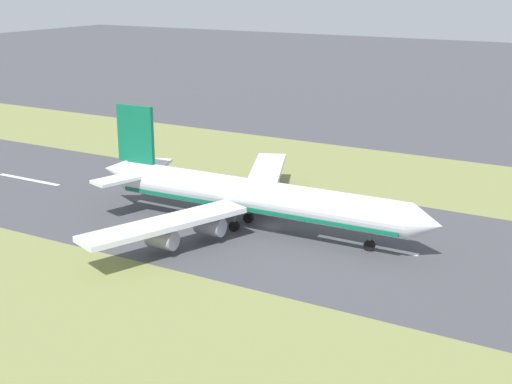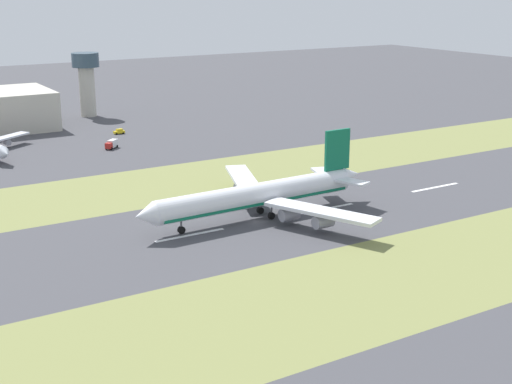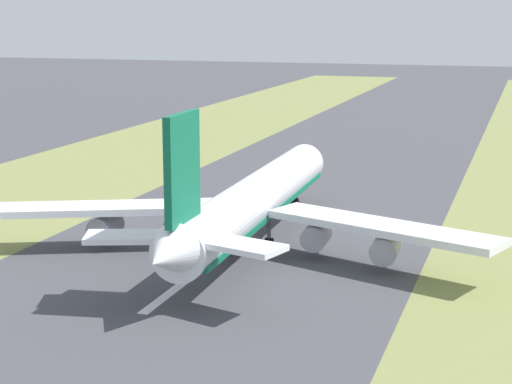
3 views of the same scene
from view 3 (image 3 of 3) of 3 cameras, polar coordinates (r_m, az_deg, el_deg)
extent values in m
plane|color=#424247|center=(114.91, -1.06, -3.18)|extent=(800.00, 800.00, 0.00)
cube|color=silver|center=(95.69, -5.28, -6.35)|extent=(1.20, 18.00, 0.01)
cube|color=silver|center=(132.01, 1.56, -1.20)|extent=(1.20, 18.00, 0.01)
cylinder|color=silver|center=(111.22, 0.00, -0.40)|extent=(7.56, 56.15, 6.00)
cone|color=silver|center=(140.22, 3.52, 2.14)|extent=(6.02, 5.16, 5.88)
cone|color=silver|center=(82.64, -6.09, -4.25)|extent=(5.27, 6.14, 5.10)
cube|color=#0F6647|center=(111.58, 0.00, -1.23)|extent=(7.20, 53.90, 0.70)
cube|color=silver|center=(111.08, -9.76, -1.07)|extent=(28.98, 17.11, 0.90)
cube|color=silver|center=(100.96, 8.41, -2.33)|extent=(29.27, 15.73, 0.90)
cylinder|color=#93939E|center=(111.15, -5.04, -2.23)|extent=(3.33, 4.89, 3.20)
cylinder|color=#93939E|center=(111.62, -10.01, -2.31)|extent=(3.33, 4.89, 3.20)
cylinder|color=#93939E|center=(106.07, 4.06, -2.90)|extent=(3.33, 4.89, 3.20)
cylinder|color=#93939E|center=(101.26, 8.63, -3.73)|extent=(3.33, 4.89, 3.20)
cube|color=#0F6647|center=(85.41, -4.93, 1.61)|extent=(1.02, 8.02, 11.00)
cube|color=silver|center=(89.13, -8.14, -2.97)|extent=(10.90, 7.50, 0.60)
cube|color=silver|center=(85.27, -1.38, -3.54)|extent=(10.84, 7.04, 0.60)
cylinder|color=#59595E|center=(132.09, 2.60, -0.09)|extent=(0.50, 0.50, 3.20)
cylinder|color=black|center=(132.44, 2.60, -0.76)|extent=(0.95, 1.82, 1.80)
cylinder|color=#59595E|center=(110.04, -1.74, -2.52)|extent=(0.50, 0.50, 3.20)
cylinder|color=black|center=(110.45, -1.74, -3.33)|extent=(0.95, 1.82, 1.80)
cylinder|color=#59595E|center=(108.58, 0.87, -2.72)|extent=(0.50, 0.50, 3.20)
cylinder|color=black|center=(108.99, 0.87, -3.53)|extent=(0.95, 1.82, 1.80)
camera|label=1|loc=(178.36, 42.45, 13.28)|focal=50.00mm
camera|label=2|loc=(265.98, -26.23, 16.65)|focal=50.00mm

